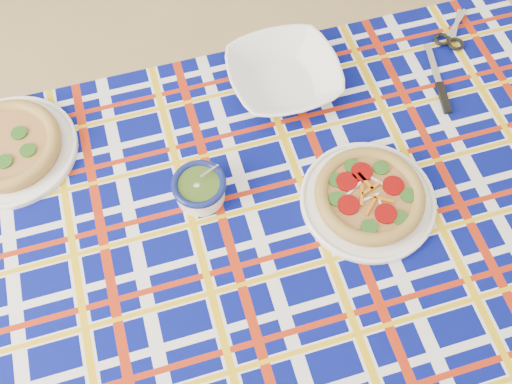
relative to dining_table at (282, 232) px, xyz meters
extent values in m
plane|color=#9C8050|center=(-0.25, 0.17, -0.62)|extent=(4.00, 4.00, 0.00)
cube|color=brown|center=(0.00, 0.00, 0.05)|extent=(1.49, 0.95, 0.04)
cylinder|color=brown|center=(-0.69, 0.39, -0.30)|extent=(0.06, 0.06, 0.65)
cylinder|color=brown|center=(0.67, 0.42, -0.30)|extent=(0.06, 0.06, 0.65)
imported|color=white|center=(0.10, 0.33, 0.10)|extent=(0.27, 0.27, 0.06)
camera|label=1|loc=(-0.19, -0.48, 1.13)|focal=40.00mm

